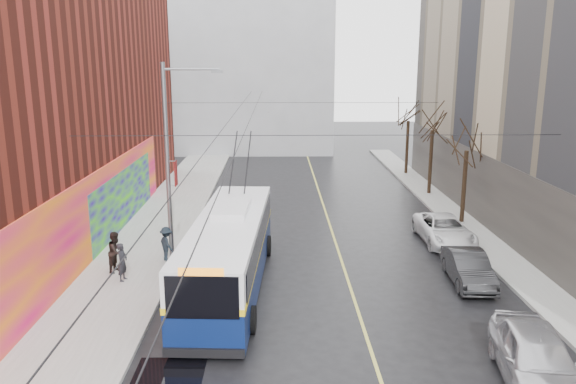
% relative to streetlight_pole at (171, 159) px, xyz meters
% --- Properties ---
extents(ground, '(140.00, 140.00, 0.00)m').
position_rel_streetlight_pole_xyz_m(ground, '(6.14, -10.00, -4.85)').
color(ground, black).
rests_on(ground, ground).
extents(sidewalk_left, '(4.00, 60.00, 0.15)m').
position_rel_streetlight_pole_xyz_m(sidewalk_left, '(-1.86, 2.00, -4.77)').
color(sidewalk_left, gray).
rests_on(sidewalk_left, ground).
extents(sidewalk_right, '(2.00, 60.00, 0.15)m').
position_rel_streetlight_pole_xyz_m(sidewalk_right, '(15.14, 2.00, -4.77)').
color(sidewalk_right, gray).
rests_on(sidewalk_right, ground).
extents(lane_line, '(0.12, 50.00, 0.01)m').
position_rel_streetlight_pole_xyz_m(lane_line, '(7.64, 4.00, -4.84)').
color(lane_line, '#BFB74C').
rests_on(lane_line, ground).
extents(building_far, '(20.50, 12.10, 18.00)m').
position_rel_streetlight_pole_xyz_m(building_far, '(0.14, 34.99, 4.17)').
color(building_far, gray).
rests_on(building_far, ground).
extents(streetlight_pole, '(2.65, 0.60, 9.00)m').
position_rel_streetlight_pole_xyz_m(streetlight_pole, '(0.00, 0.00, 0.00)').
color(streetlight_pole, slate).
rests_on(streetlight_pole, ground).
extents(catenary_wires, '(18.00, 60.00, 0.22)m').
position_rel_streetlight_pole_xyz_m(catenary_wires, '(3.60, 4.77, 1.40)').
color(catenary_wires, black).
extents(tree_near, '(3.20, 3.20, 6.40)m').
position_rel_streetlight_pole_xyz_m(tree_near, '(15.14, 6.00, 0.13)').
color(tree_near, black).
rests_on(tree_near, ground).
extents(tree_mid, '(3.20, 3.20, 6.68)m').
position_rel_streetlight_pole_xyz_m(tree_mid, '(15.14, 13.00, 0.41)').
color(tree_mid, black).
rests_on(tree_mid, ground).
extents(tree_far, '(3.20, 3.20, 6.57)m').
position_rel_streetlight_pole_xyz_m(tree_far, '(15.14, 20.00, 0.30)').
color(tree_far, black).
rests_on(tree_far, ground).
extents(pigeons_flying, '(2.17, 3.46, 0.51)m').
position_rel_streetlight_pole_xyz_m(pigeons_flying, '(3.80, 0.86, 2.36)').
color(pigeons_flying, slate).
extents(trolleybus, '(3.32, 12.11, 5.68)m').
position_rel_streetlight_pole_xyz_m(trolleybus, '(2.71, -2.87, -3.27)').
color(trolleybus, '#081643').
rests_on(trolleybus, ground).
extents(parked_car_a, '(2.73, 5.14, 1.66)m').
position_rel_streetlight_pole_xyz_m(parked_car_a, '(11.99, -10.14, -4.01)').
color(parked_car_a, silver).
rests_on(parked_car_a, ground).
extents(parked_car_b, '(1.66, 4.14, 1.34)m').
position_rel_streetlight_pole_xyz_m(parked_car_b, '(12.59, -2.62, -4.18)').
color(parked_car_b, '#242527').
rests_on(parked_car_b, ground).
extents(parked_car_c, '(2.33, 4.96, 1.37)m').
position_rel_streetlight_pole_xyz_m(parked_car_c, '(13.14, 2.69, -4.16)').
color(parked_car_c, white).
rests_on(parked_car_c, ground).
extents(following_car, '(2.54, 4.88, 1.59)m').
position_rel_streetlight_pole_xyz_m(following_car, '(2.66, 8.34, -4.05)').
color(following_car, '#BABBBF').
rests_on(following_car, ground).
extents(pedestrian_a, '(0.48, 0.64, 1.61)m').
position_rel_streetlight_pole_xyz_m(pedestrian_a, '(-1.76, -2.37, -3.89)').
color(pedestrian_a, black).
rests_on(pedestrian_a, sidewalk_left).
extents(pedestrian_b, '(0.85, 0.99, 1.78)m').
position_rel_streetlight_pole_xyz_m(pedestrian_b, '(-2.29, -1.33, -3.81)').
color(pedestrian_b, black).
rests_on(pedestrian_b, sidewalk_left).
extents(pedestrian_c, '(1.08, 1.18, 1.59)m').
position_rel_streetlight_pole_xyz_m(pedestrian_c, '(-0.36, -0.07, -3.90)').
color(pedestrian_c, black).
rests_on(pedestrian_c, sidewalk_left).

